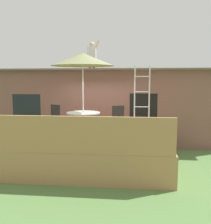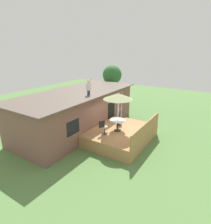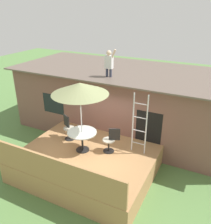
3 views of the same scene
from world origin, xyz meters
name	(u,v)px [view 2 (image 2 of 3)]	position (x,y,z in m)	size (l,w,h in m)	color
ground_plane	(118,140)	(0.00, 0.00, 0.00)	(40.00, 40.00, 0.00)	#567F42
house	(78,111)	(0.00, 3.60, 1.48)	(10.50, 4.50, 2.95)	brown
deck	(119,134)	(0.00, 0.00, 0.40)	(4.63, 3.94, 0.80)	#A87A4C
deck_railing	(146,129)	(0.00, -1.92, 1.25)	(4.53, 0.08, 0.90)	#A87A4C
patio_table	(118,122)	(-0.24, -0.03, 1.39)	(1.04, 1.04, 0.74)	black
patio_umbrella	(118,96)	(-0.24, -0.03, 3.15)	(1.90, 1.90, 2.54)	silver
step_ladder	(120,106)	(1.58, 0.77, 1.90)	(0.52, 0.04, 2.20)	silver
person_figure	(89,86)	(-0.30, 2.24, 3.56)	(0.47, 0.20, 1.11)	#33384C
patio_chair_left	(104,127)	(-1.17, 0.46, 1.26)	(0.58, 0.44, 0.92)	black
patio_chair_right	(119,119)	(0.70, 0.36, 1.26)	(0.60, 0.44, 0.92)	black
backyard_tree	(112,76)	(6.47, 4.37, 3.34)	(1.95, 1.95, 4.41)	brown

